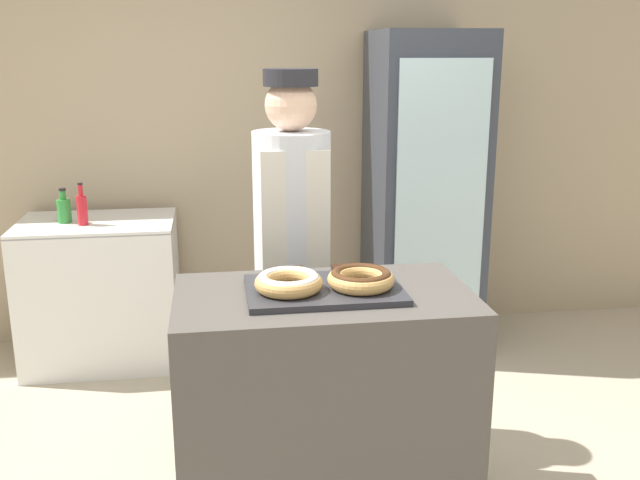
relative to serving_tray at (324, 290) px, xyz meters
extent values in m
cube|color=tan|center=(0.00, 2.13, 0.36)|extent=(8.00, 0.06, 2.70)
cube|color=#4C4742|center=(0.00, 0.00, -0.50)|extent=(1.12, 0.64, 0.97)
cube|color=#2D2D33|center=(0.00, 0.00, 0.00)|extent=(0.58, 0.40, 0.02)
torus|color=tan|center=(-0.14, -0.02, 0.04)|extent=(0.25, 0.25, 0.06)
torus|color=white|center=(-0.14, -0.02, 0.06)|extent=(0.23, 0.23, 0.04)
torus|color=tan|center=(0.14, -0.02, 0.04)|extent=(0.25, 0.25, 0.06)
torus|color=#472814|center=(0.14, -0.02, 0.06)|extent=(0.23, 0.23, 0.04)
cube|color=black|center=(-0.10, 0.14, 0.03)|extent=(0.09, 0.09, 0.03)
cube|color=black|center=(0.10, 0.14, 0.03)|extent=(0.09, 0.09, 0.03)
cylinder|color=#4C4C51|center=(-0.04, 0.68, -0.55)|extent=(0.26, 0.26, 0.86)
cylinder|color=silver|center=(-0.04, 0.68, 0.20)|extent=(0.36, 0.36, 0.65)
cube|color=silver|center=(-0.04, 0.51, -0.22)|extent=(0.30, 0.02, 1.36)
sphere|color=beige|center=(-0.04, 0.68, 0.64)|extent=(0.23, 0.23, 0.23)
cylinder|color=#232328|center=(-0.04, 0.68, 0.76)|extent=(0.24, 0.24, 0.08)
cube|color=#333842|center=(0.90, 1.73, 0.00)|extent=(0.65, 0.67, 1.97)
cube|color=silver|center=(0.90, 1.39, 0.04)|extent=(0.53, 0.02, 1.58)
cube|color=white|center=(-1.10, 1.73, -0.54)|extent=(0.90, 0.63, 0.88)
cube|color=gray|center=(-1.10, 1.73, -0.12)|extent=(0.90, 0.63, 0.01)
cylinder|color=#2D8C38|center=(-1.27, 1.72, -0.04)|extent=(0.08, 0.08, 0.14)
cylinder|color=#2D8C38|center=(-1.27, 1.72, 0.06)|extent=(0.04, 0.04, 0.05)
cylinder|color=black|center=(-1.27, 1.72, 0.09)|extent=(0.04, 0.04, 0.01)
cylinder|color=red|center=(-1.15, 1.64, -0.02)|extent=(0.06, 0.06, 0.17)
cylinder|color=red|center=(-1.15, 1.64, 0.10)|extent=(0.03, 0.03, 0.07)
cylinder|color=black|center=(-1.15, 1.64, 0.14)|extent=(0.03, 0.03, 0.01)
camera|label=1|loc=(-0.39, -2.51, 0.87)|focal=40.00mm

